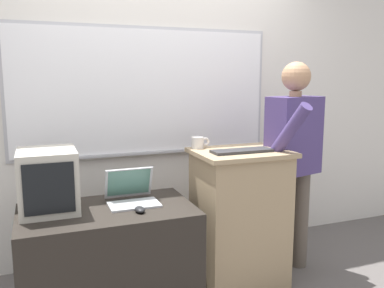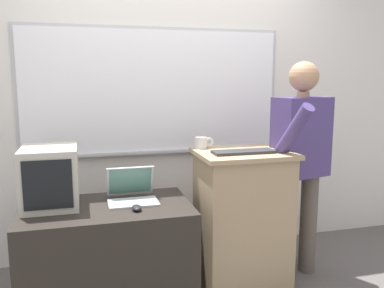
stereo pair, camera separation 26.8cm
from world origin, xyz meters
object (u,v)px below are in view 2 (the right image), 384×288
wireless_keyboard (244,152)px  crt_monitor (50,177)px  computer_mouse_by_keyboard (283,149)px  coffee_mug (202,143)px  lectern_podium (242,219)px  person_presenter (301,156)px  laptop (132,191)px  side_desk (108,256)px  computer_mouse_by_laptop (137,208)px

wireless_keyboard → crt_monitor: bearing=173.4°
wireless_keyboard → computer_mouse_by_keyboard: (0.29, -0.01, 0.01)m
wireless_keyboard → coffee_mug: 0.34m
lectern_podium → crt_monitor: 1.34m
person_presenter → laptop: person_presenter is taller
computer_mouse_by_keyboard → side_desk: bearing=177.3°
computer_mouse_by_keyboard → wireless_keyboard: bearing=177.9°
side_desk → crt_monitor: size_ratio=2.63×
crt_monitor → laptop: bearing=-1.5°
wireless_keyboard → computer_mouse_by_laptop: 0.81m
laptop → coffee_mug: size_ratio=2.33×
coffee_mug → person_presenter: bearing=-11.8°
person_presenter → laptop: (-1.25, 0.03, -0.18)m
side_desk → computer_mouse_by_laptop: bearing=-37.9°
lectern_podium → computer_mouse_by_keyboard: computer_mouse_by_keyboard is taller
computer_mouse_by_laptop → lectern_podium: bearing=11.4°
side_desk → crt_monitor: bearing=163.7°
side_desk → coffee_mug: 1.01m
side_desk → wireless_keyboard: bearing=-2.9°
side_desk → computer_mouse_by_laptop: (0.18, -0.14, 0.36)m
crt_monitor → coffee_mug: 1.06m
crt_monitor → coffee_mug: (1.04, 0.11, 0.16)m
wireless_keyboard → laptop: bearing=169.9°
laptop → crt_monitor: 0.53m
laptop → crt_monitor: (-0.51, 0.01, 0.13)m
wireless_keyboard → crt_monitor: (-1.26, 0.15, -0.13)m
laptop → lectern_podium: bearing=-4.9°
crt_monitor → side_desk: bearing=-16.3°
person_presenter → laptop: bearing=165.4°
computer_mouse_by_laptop → wireless_keyboard: bearing=6.9°
laptop → computer_mouse_by_keyboard: bearing=-7.9°
side_desk → laptop: size_ratio=3.35×
laptop → coffee_mug: 0.61m
person_presenter → computer_mouse_by_laptop: bearing=175.6°
computer_mouse_by_keyboard → coffee_mug: 0.58m
side_desk → wireless_keyboard: wireless_keyboard is taller
side_desk → computer_mouse_by_keyboard: size_ratio=10.82×
crt_monitor → computer_mouse_by_laptop: bearing=-24.6°
lectern_podium → coffee_mug: (-0.25, 0.19, 0.54)m
laptop → computer_mouse_by_keyboard: 1.08m
laptop → crt_monitor: bearing=178.5°
laptop → computer_mouse_by_laptop: (0.00, -0.22, -0.05)m
side_desk → computer_mouse_by_keyboard: computer_mouse_by_keyboard is taller
person_presenter → computer_mouse_by_laptop: (-1.24, -0.20, -0.23)m
person_presenter → coffee_mug: person_presenter is taller
person_presenter → lectern_podium: bearing=171.5°
laptop → computer_mouse_by_laptop: size_ratio=3.23×
lectern_podium → side_desk: bearing=-178.9°
side_desk → person_presenter: bearing=2.4°
computer_mouse_by_keyboard → coffee_mug: size_ratio=0.72×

